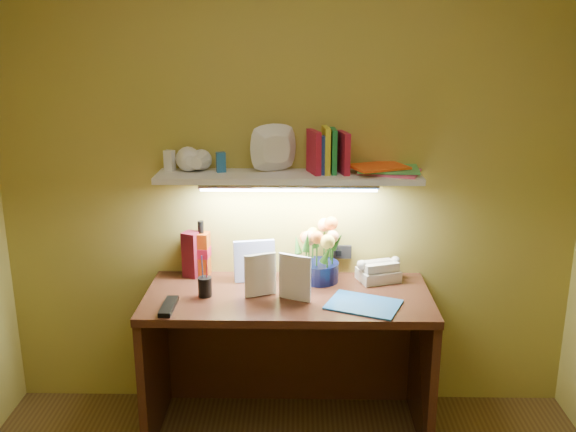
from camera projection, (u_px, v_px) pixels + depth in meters
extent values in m
cube|color=#371A0F|center=(288.00, 363.00, 3.24)|extent=(1.40, 0.60, 0.75)
cube|color=#B2B2B6|center=(386.00, 269.00, 3.34)|extent=(0.10, 0.06, 0.09)
cube|color=#560F1B|center=(192.00, 254.00, 3.34)|extent=(0.10, 0.10, 0.24)
cylinder|color=black|center=(205.00, 280.00, 3.09)|extent=(0.09, 0.09, 0.16)
cube|color=black|center=(169.00, 306.00, 2.97)|extent=(0.06, 0.21, 0.02)
cube|color=#2364AC|center=(364.00, 305.00, 3.01)|extent=(0.39, 0.34, 0.01)
imported|color=white|center=(244.00, 277.00, 3.06)|extent=(0.16, 0.07, 0.22)
imported|color=white|center=(279.00, 275.00, 3.08)|extent=(0.16, 0.09, 0.23)
cube|color=white|center=(289.00, 177.00, 3.15)|extent=(1.30, 0.25, 0.03)
imported|color=white|center=(191.00, 164.00, 3.14)|extent=(0.16, 0.16, 0.10)
imported|color=white|center=(196.00, 164.00, 3.13)|extent=(0.12, 0.12, 0.10)
imported|color=white|center=(277.00, 168.00, 3.14)|extent=(0.31, 0.31, 0.06)
cube|color=white|center=(170.00, 161.00, 3.20)|extent=(0.06, 0.05, 0.10)
cube|color=#2364AC|center=(221.00, 162.00, 3.17)|extent=(0.05, 0.05, 0.10)
cube|color=#AD1836|center=(314.00, 152.00, 3.13)|extent=(0.07, 0.15, 0.21)
cube|color=yellow|center=(326.00, 150.00, 3.13)|extent=(0.04, 0.14, 0.23)
cube|color=#23449D|center=(327.00, 154.00, 3.14)|extent=(0.07, 0.14, 0.19)
cube|color=#1F833B|center=(333.00, 151.00, 3.14)|extent=(0.03, 0.14, 0.22)
cube|color=#AD1836|center=(343.00, 153.00, 3.13)|extent=(0.06, 0.15, 0.20)
cube|color=#FF5B97|center=(390.00, 172.00, 3.16)|extent=(0.33, 0.29, 0.01)
cube|color=#52C461|center=(388.00, 169.00, 3.17)|extent=(0.32, 0.24, 0.01)
cube|color=#FF5818|center=(378.00, 167.00, 3.15)|extent=(0.32, 0.28, 0.01)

